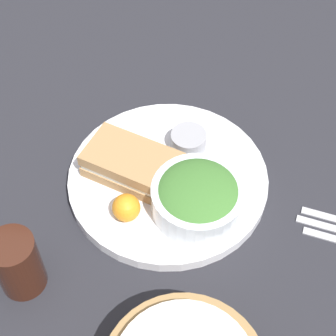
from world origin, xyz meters
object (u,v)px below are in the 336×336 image
object	(u,v)px
plate	(168,180)
drink_glass	(17,264)
dressing_cup	(188,141)
salad_bowl	(198,196)
sandwich	(132,165)

from	to	relation	value
plate	drink_glass	distance (m)	0.27
plate	dressing_cup	distance (m)	0.07
salad_bowl	drink_glass	size ratio (longest dim) A/B	1.38
salad_bowl	plate	bearing A→B (deg)	-49.83
sandwich	salad_bowl	xyz separation A→B (m)	(-0.10, 0.06, 0.01)
drink_glass	dressing_cup	bearing A→B (deg)	-131.26
sandwich	dressing_cup	world-z (taller)	sandwich
plate	dressing_cup	bearing A→B (deg)	-115.05
sandwich	plate	bearing A→B (deg)	179.99
salad_bowl	sandwich	bearing A→B (deg)	-28.89
salad_bowl	dressing_cup	size ratio (longest dim) A/B	2.40
salad_bowl	drink_glass	xyz separation A→B (m)	(0.24, 0.13, 0.00)
salad_bowl	drink_glass	bearing A→B (deg)	28.65
sandwich	drink_glass	xyz separation A→B (m)	(0.13, 0.19, 0.01)
salad_bowl	dressing_cup	distance (m)	0.12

